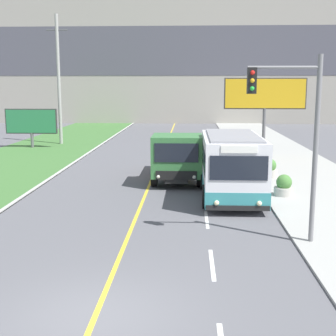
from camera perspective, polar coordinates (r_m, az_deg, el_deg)
The scene contains 11 objects.
ground_plane at distance 11.06m, azimuth -8.88°, elevation -17.41°, with size 300.00×300.00×0.00m, color #56565B.
lane_marking_centre at distance 12.29m, azimuth -5.97°, elevation -14.41°, with size 2.88×140.00×0.01m.
apartment_block_background at distance 67.08m, azimuth 0.96°, elevation 13.46°, with size 80.00×8.04×18.16m.
city_bus at distance 21.12m, azimuth 7.77°, elevation 0.16°, with size 2.69×6.13×2.94m.
dump_truck at distance 24.57m, azimuth 1.16°, elevation 1.23°, with size 2.60×6.53×2.59m.
utility_pole_far at distance 41.85m, azimuth -13.18°, elevation 10.43°, with size 1.80×0.28×10.99m.
traffic_light_mast at distance 15.19m, azimuth 15.36°, elevation 4.96°, with size 2.28×0.32×6.02m.
billboard_large at distance 35.79m, azimuth 11.75°, elevation 8.61°, with size 6.05×0.24×5.63m.
billboard_small at distance 39.98m, azimuth -16.33°, elevation 5.41°, with size 4.25×0.24×3.20m.
planter_round_near at distance 22.12m, azimuth 13.95°, elevation -2.19°, with size 0.89×0.89×0.98m.
planter_round_second at distance 26.41m, azimuth 12.29°, elevation -0.12°, with size 0.90×0.90×1.01m.
Camera 1 is at (2.09, -9.60, 5.08)m, focal length 50.00 mm.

